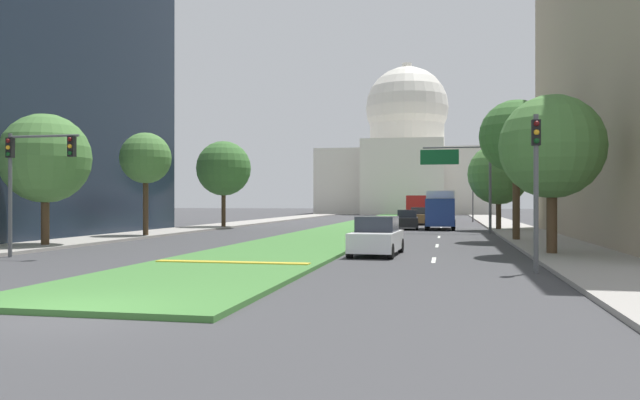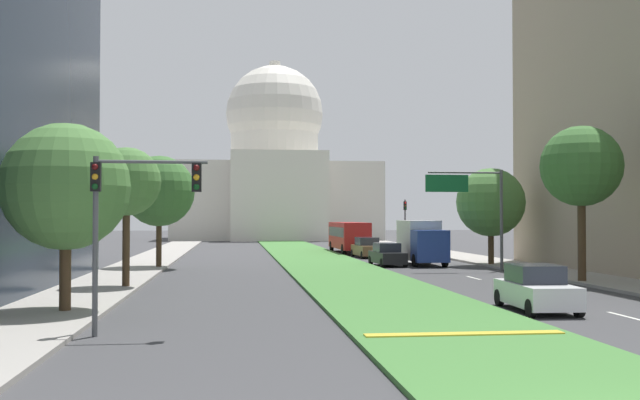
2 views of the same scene
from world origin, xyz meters
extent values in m
plane|color=#3D3D3F|center=(0.00, 54.03, 0.00)|extent=(260.00, 260.00, 0.00)
cube|color=#427A38|center=(0.00, 48.63, 0.07)|extent=(6.33, 97.26, 0.14)
cube|color=gold|center=(0.00, 9.89, 0.16)|extent=(5.70, 0.50, 0.04)
cube|color=silver|center=(7.04, 13.89, 0.00)|extent=(0.16, 2.40, 0.01)
cube|color=silver|center=(7.04, 22.00, 0.00)|extent=(0.16, 2.40, 0.01)
cube|color=silver|center=(7.04, 30.14, 0.00)|extent=(0.16, 2.40, 0.01)
cube|color=silver|center=(7.04, 44.62, 0.00)|extent=(0.16, 2.40, 0.01)
cube|color=silver|center=(7.04, 51.66, 0.00)|extent=(0.16, 2.40, 0.01)
cube|color=#9E9991|center=(-12.92, 43.23, 0.07)|extent=(4.00, 97.26, 0.15)
cube|color=#9E9991|center=(12.92, 43.23, 0.07)|extent=(4.00, 97.26, 0.15)
cube|color=silver|center=(0.00, 108.07, 5.91)|extent=(31.85, 21.90, 11.83)
cube|color=silver|center=(0.00, 95.12, 6.51)|extent=(14.01, 4.00, 13.01)
cylinder|color=silver|center=(0.00, 108.07, 14.63)|extent=(14.06, 14.06, 5.59)
sphere|color=silver|center=(0.00, 108.07, 20.17)|extent=(15.67, 15.67, 15.67)
cylinder|color=silver|center=(0.00, 108.07, 27.22)|extent=(1.80, 1.80, 3.00)
cylinder|color=#515456|center=(-10.42, 11.61, 2.60)|extent=(0.16, 0.16, 5.20)
cube|color=black|center=(-10.42, 11.61, 4.60)|extent=(0.28, 0.24, 0.84)
sphere|color=#510F0F|center=(-10.42, 11.47, 4.88)|extent=(0.18, 0.18, 0.18)
sphere|color=#F2A51E|center=(-10.42, 11.47, 4.60)|extent=(0.18, 0.18, 0.18)
sphere|color=#0F4219|center=(-10.42, 11.47, 4.32)|extent=(0.18, 0.18, 0.18)
cylinder|color=#515456|center=(-8.82, 11.61, 5.05)|extent=(3.20, 0.10, 0.10)
cube|color=black|center=(-7.54, 11.61, 4.60)|extent=(0.28, 0.24, 0.84)
sphere|color=#510F0F|center=(-7.54, 11.47, 4.88)|extent=(0.18, 0.18, 0.18)
sphere|color=#F2A51E|center=(-7.54, 11.47, 4.60)|extent=(0.18, 0.18, 0.18)
sphere|color=#0F4219|center=(-7.54, 11.47, 4.32)|extent=(0.18, 0.18, 0.18)
cylinder|color=#515456|center=(10.42, 10.04, 2.60)|extent=(0.16, 0.16, 5.20)
cube|color=black|center=(10.42, 10.04, 4.60)|extent=(0.28, 0.24, 0.84)
sphere|color=#510F0F|center=(10.42, 9.90, 4.88)|extent=(0.18, 0.18, 0.18)
sphere|color=#F2A51E|center=(10.42, 9.90, 4.60)|extent=(0.18, 0.18, 0.18)
sphere|color=#0F4219|center=(10.42, 9.90, 4.32)|extent=(0.18, 0.18, 0.18)
cylinder|color=#515456|center=(10.42, 61.13, 2.60)|extent=(0.16, 0.16, 5.20)
cube|color=black|center=(10.42, 61.13, 4.60)|extent=(0.28, 0.24, 0.84)
sphere|color=red|center=(10.42, 60.99, 4.88)|extent=(0.18, 0.18, 0.18)
sphere|color=#4C380F|center=(10.42, 60.99, 4.60)|extent=(0.18, 0.18, 0.18)
sphere|color=#0F4219|center=(10.42, 60.99, 4.32)|extent=(0.18, 0.18, 0.18)
cylinder|color=#515456|center=(10.62, 35.23, 3.25)|extent=(0.20, 0.20, 6.50)
cylinder|color=#515456|center=(8.21, 35.23, 6.30)|extent=(4.82, 0.12, 0.12)
cube|color=#146033|center=(7.01, 35.18, 5.60)|extent=(2.80, 0.08, 1.10)
cylinder|color=#4C3823|center=(-12.38, 16.66, 1.64)|extent=(0.40, 0.40, 3.28)
sphere|color=#4C7F3D|center=(-12.38, 16.66, 4.53)|extent=(4.52, 4.52, 4.52)
cylinder|color=#4C3823|center=(11.92, 16.48, 1.73)|extent=(0.43, 0.43, 3.46)
sphere|color=#4C7F3D|center=(11.92, 16.48, 4.68)|extent=(4.40, 4.40, 4.40)
cylinder|color=#4C3823|center=(-11.59, 25.80, 2.12)|extent=(0.35, 0.35, 4.24)
sphere|color=#4C7F3D|center=(-11.59, 25.80, 5.15)|extent=(3.30, 3.30, 3.30)
cylinder|color=#4C3823|center=(11.47, 26.01, 2.47)|extent=(0.42, 0.42, 4.95)
sphere|color=#3D7033|center=(11.47, 26.01, 6.10)|extent=(4.20, 4.20, 4.20)
cylinder|color=#4C3823|center=(-11.44, 39.68, 1.95)|extent=(0.37, 0.37, 3.89)
sphere|color=#3D7033|center=(-11.44, 39.68, 5.20)|extent=(4.74, 4.74, 4.74)
cylinder|color=#4C3823|center=(11.57, 39.82, 1.59)|extent=(0.41, 0.41, 3.17)
sphere|color=#4C7F3D|center=(11.57, 39.82, 4.50)|extent=(4.84, 4.84, 4.84)
cube|color=silver|center=(4.56, 15.61, 0.62)|extent=(2.05, 4.40, 0.81)
cube|color=#282D38|center=(4.57, 15.78, 1.36)|extent=(1.72, 2.15, 0.66)
cylinder|color=black|center=(5.33, 13.86, 0.32)|extent=(0.25, 0.65, 0.64)
cylinder|color=black|center=(3.64, 13.94, 0.32)|extent=(0.25, 0.65, 0.64)
cylinder|color=black|center=(5.49, 17.28, 0.32)|extent=(0.25, 0.65, 0.64)
cylinder|color=black|center=(3.79, 17.35, 0.32)|extent=(0.25, 0.65, 0.64)
cube|color=black|center=(4.31, 40.71, 0.61)|extent=(1.95, 4.45, 0.78)
cube|color=#282D38|center=(4.30, 40.88, 1.31)|extent=(1.64, 2.17, 0.63)
cylinder|color=black|center=(5.18, 39.00, 0.32)|extent=(0.25, 0.65, 0.64)
cylinder|color=black|center=(3.58, 38.93, 0.32)|extent=(0.25, 0.65, 0.64)
cylinder|color=black|center=(5.03, 42.48, 0.32)|extent=(0.25, 0.65, 0.64)
cylinder|color=black|center=(3.43, 42.41, 0.32)|extent=(0.25, 0.65, 0.64)
cube|color=brown|center=(4.82, 51.42, 0.64)|extent=(2.14, 4.66, 0.84)
cube|color=#282D38|center=(4.81, 51.60, 1.40)|extent=(1.77, 2.28, 0.68)
cylinder|color=black|center=(5.79, 49.64, 0.32)|extent=(0.26, 0.65, 0.64)
cylinder|color=black|center=(4.08, 49.54, 0.32)|extent=(0.26, 0.65, 0.64)
cylinder|color=black|center=(5.57, 53.30, 0.32)|extent=(0.26, 0.65, 0.64)
cylinder|color=black|center=(3.86, 53.19, 0.32)|extent=(0.26, 0.65, 0.64)
cube|color=navy|center=(7.00, 39.27, 1.45)|extent=(2.30, 2.00, 2.20)
cube|color=beige|center=(7.00, 42.47, 1.80)|extent=(2.30, 4.40, 2.80)
cylinder|color=black|center=(8.05, 39.27, 0.45)|extent=(0.30, 0.90, 0.90)
cylinder|color=black|center=(5.95, 39.27, 0.45)|extent=(0.30, 0.90, 0.90)
cylinder|color=black|center=(8.05, 43.57, 0.45)|extent=(0.30, 0.90, 0.90)
cylinder|color=black|center=(5.95, 43.57, 0.45)|extent=(0.30, 0.90, 0.90)
cube|color=#B21E1E|center=(4.56, 60.00, 1.70)|extent=(2.50, 11.00, 2.50)
cube|color=#232833|center=(4.56, 60.00, 2.05)|extent=(2.52, 10.12, 0.90)
cylinder|color=black|center=(5.71, 55.70, 0.50)|extent=(0.32, 1.00, 1.00)
cylinder|color=black|center=(3.41, 55.70, 0.50)|extent=(0.32, 1.00, 1.00)
cylinder|color=black|center=(5.71, 63.90, 0.50)|extent=(0.32, 1.00, 1.00)
cylinder|color=black|center=(3.41, 63.90, 0.50)|extent=(0.32, 1.00, 1.00)
camera|label=1|loc=(7.57, -11.27, 2.36)|focal=34.83mm
camera|label=2|loc=(-6.44, -10.15, 3.43)|focal=41.15mm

